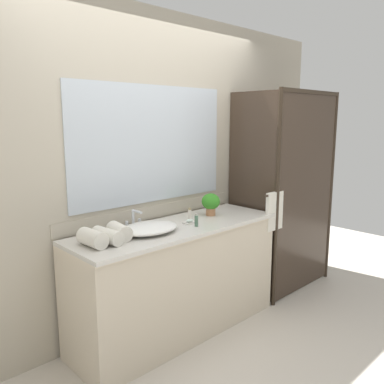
{
  "coord_description": "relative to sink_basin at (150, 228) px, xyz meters",
  "views": [
    {
      "loc": [
        -2.01,
        -2.27,
        1.72
      ],
      "look_at": [
        0.15,
        0.0,
        1.15
      ],
      "focal_mm": 36.99,
      "sensor_mm": 36.0,
      "label": 1
    }
  ],
  "objects": [
    {
      "name": "potted_plant",
      "position": [
        0.71,
        0.06,
        0.08
      ],
      "size": [
        0.16,
        0.16,
        0.19
      ],
      "color": "#B77A51",
      "rests_on": "vanity_cabinet"
    },
    {
      "name": "rolled_towel_far_edge",
      "position": [
        -0.26,
        0.01,
        0.02
      ],
      "size": [
        0.14,
        0.22,
        0.11
      ],
      "primitive_type": "cylinder",
      "rotation": [
        1.57,
        0.0,
        -0.14
      ],
      "color": "silver",
      "rests_on": "vanity_cabinet"
    },
    {
      "name": "soap_dish",
      "position": [
        0.39,
        -0.02,
        -0.02
      ],
      "size": [
        0.1,
        0.07,
        0.04
      ],
      "color": "silver",
      "rests_on": "vanity_cabinet"
    },
    {
      "name": "shower_enclosure",
      "position": [
        1.56,
        -0.19,
        0.09
      ],
      "size": [
        1.2,
        0.59,
        2.0
      ],
      "color": "#2D2319",
      "rests_on": "ground_plane"
    },
    {
      "name": "sink_basin",
      "position": [
        0.0,
        0.0,
        0.0
      ],
      "size": [
        0.46,
        0.34,
        0.07
      ],
      "primitive_type": "ellipsoid",
      "color": "white",
      "rests_on": "vanity_cabinet"
    },
    {
      "name": "amenity_bottle_conditioner",
      "position": [
        0.49,
        0.09,
        0.01
      ],
      "size": [
        0.03,
        0.03,
        0.09
      ],
      "color": "silver",
      "rests_on": "vanity_cabinet"
    },
    {
      "name": "rolled_towel_near_edge",
      "position": [
        -0.48,
        -0.01,
        0.02
      ],
      "size": [
        0.13,
        0.22,
        0.11
      ],
      "primitive_type": "cylinder",
      "rotation": [
        1.57,
        0.0,
        0.05
      ],
      "color": "silver",
      "rests_on": "vanity_cabinet"
    },
    {
      "name": "ground_plane",
      "position": [
        0.28,
        0.0,
        -0.93
      ],
      "size": [
        8.0,
        8.0,
        0.0
      ],
      "primitive_type": "plane",
      "color": "beige"
    },
    {
      "name": "rolled_towel_middle",
      "position": [
        -0.37,
        -0.01,
        0.02
      ],
      "size": [
        0.13,
        0.25,
        0.1
      ],
      "primitive_type": "cylinder",
      "rotation": [
        1.57,
        0.0,
        0.11
      ],
      "color": "silver",
      "rests_on": "vanity_cabinet"
    },
    {
      "name": "vanity_cabinet",
      "position": [
        0.28,
        0.01,
        -0.48
      ],
      "size": [
        1.8,
        0.58,
        0.9
      ],
      "color": "beige",
      "rests_on": "ground_plane"
    },
    {
      "name": "wall_back_with_mirror",
      "position": [
        0.28,
        0.35,
        0.37
      ],
      "size": [
        4.4,
        0.06,
        2.6
      ],
      "color": "#B2A893",
      "rests_on": "ground_plane"
    },
    {
      "name": "amenity_bottle_body_wash",
      "position": [
        0.37,
        -0.12,
        0.01
      ],
      "size": [
        0.03,
        0.03,
        0.1
      ],
      "color": "#4C7056",
      "rests_on": "vanity_cabinet"
    },
    {
      "name": "faucet",
      "position": [
        0.0,
        0.2,
        0.01
      ],
      "size": [
        0.17,
        0.13,
        0.14
      ],
      "color": "silver",
      "rests_on": "vanity_cabinet"
    }
  ]
}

